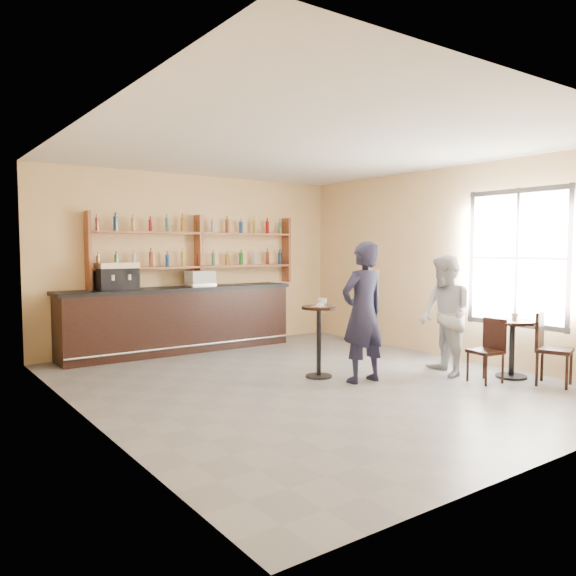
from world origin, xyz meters
TOP-DOWN VIEW (x-y plane):
  - floor at (0.00, 0.00)m, footprint 7.00×7.00m
  - ceiling at (0.00, 0.00)m, footprint 7.00×7.00m
  - wall_back at (0.00, 3.50)m, footprint 7.00×0.00m
  - wall_front at (0.00, -3.50)m, footprint 7.00×0.00m
  - wall_left at (-3.00, 0.00)m, footprint 0.00×7.00m
  - wall_right at (3.00, 0.00)m, footprint 0.00×7.00m
  - window_pane at (2.99, -1.20)m, footprint 0.00×2.00m
  - window_frame at (2.99, -1.20)m, footprint 0.04×1.70m
  - shelf_unit at (0.00, 3.37)m, footprint 4.00×0.26m
  - liquor_bottles at (0.00, 3.37)m, footprint 3.68×0.10m
  - bar_counter at (-0.49, 3.15)m, footprint 4.27×0.83m
  - espresso_machine at (-1.60, 3.15)m, footprint 0.64×0.42m
  - pastry_case at (-0.08, 3.15)m, footprint 0.49×0.40m
  - pedestal_table at (0.28, 0.15)m, footprint 0.63×0.63m
  - napkin at (0.28, 0.15)m, footprint 0.20×0.20m
  - donut at (0.29, 0.14)m, footprint 0.14×0.14m
  - cup_pedestal at (0.42, 0.25)m, footprint 0.15×0.15m
  - man_main at (0.60, -0.42)m, footprint 0.72×0.48m
  - cafe_table at (2.51, -1.47)m, footprint 0.75×0.75m
  - cup_cafe at (2.56, -1.47)m, footprint 0.12×0.12m
  - chair_west at (1.96, -1.42)m, footprint 0.42×0.42m
  - chair_south at (2.56, -2.07)m, footprint 0.55×0.55m
  - patron_second at (1.86, -0.80)m, footprint 0.93×1.04m

SIDE VIEW (x-z plane):
  - floor at x=0.00m, z-range 0.00..0.00m
  - cafe_table at x=2.51m, z-range 0.00..0.82m
  - chair_west at x=1.96m, z-range 0.00..0.88m
  - chair_south at x=2.56m, z-range 0.00..0.99m
  - pedestal_table at x=0.28m, z-range 0.00..1.02m
  - bar_counter at x=-0.49m, z-range 0.00..1.16m
  - cup_cafe at x=2.56m, z-range 0.82..0.92m
  - patron_second at x=1.86m, z-range 0.00..1.75m
  - man_main at x=0.60m, z-range 0.00..1.94m
  - napkin at x=0.28m, z-range 1.02..1.03m
  - donut at x=0.29m, z-range 1.03..1.06m
  - cup_pedestal at x=0.42m, z-range 1.02..1.13m
  - pastry_case at x=-0.08m, z-range 1.16..1.44m
  - espresso_machine at x=-1.60m, z-range 1.16..1.61m
  - wall_back at x=0.00m, z-range -1.90..5.10m
  - wall_front at x=0.00m, z-range -1.90..5.10m
  - wall_left at x=-3.00m, z-range -1.90..5.10m
  - wall_right at x=3.00m, z-range -1.90..5.10m
  - window_frame at x=2.99m, z-range 0.65..2.75m
  - window_pane at x=2.99m, z-range 0.70..2.70m
  - shelf_unit at x=0.00m, z-range 1.11..2.51m
  - liquor_bottles at x=0.00m, z-range 1.48..2.48m
  - ceiling at x=0.00m, z-range 3.20..3.20m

